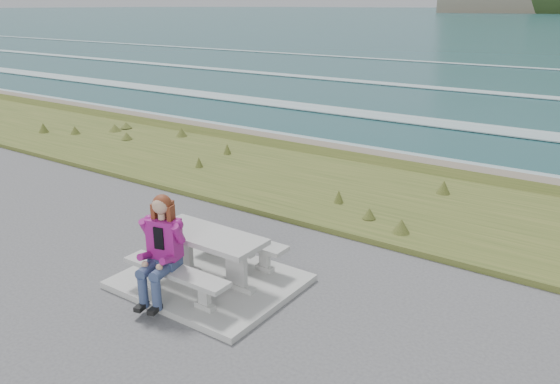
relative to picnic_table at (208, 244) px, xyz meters
The scene contains 8 objects.
concrete_slab 0.63m from the picnic_table, behind, with size 2.60×2.10×0.10m, color #A6A7A2.
picnic_table is the anchor object (origin of this frame).
bench_landward 0.74m from the picnic_table, 90.00° to the right, with size 1.80×0.35×0.45m.
bench_seaward 0.74m from the picnic_table, 90.00° to the left, with size 1.80×0.35×0.45m.
grass_verge 5.05m from the picnic_table, 90.00° to the left, with size 160.00×4.50×0.22m, color #3B4C1C.
shore_drop 7.93m from the picnic_table, 90.00° to the left, with size 160.00×0.80×2.20m, color #6F6653.
ocean 25.21m from the picnic_table, 90.00° to the left, with size 1600.00×1600.00×0.09m.
seated_woman 0.86m from the picnic_table, 100.80° to the right, with size 0.60×0.86×1.52m.
Camera 1 is at (5.18, -5.54, 4.11)m, focal length 35.00 mm.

